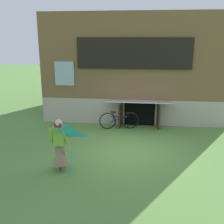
# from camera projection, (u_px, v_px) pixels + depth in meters

# --- Properties ---
(ground_plane) EXTENTS (60.00, 60.00, 0.00)m
(ground_plane) POSITION_uv_depth(u_px,v_px,m) (129.00, 150.00, 9.89)
(ground_plane) COLOR #56843D
(log_house) EXTENTS (8.68, 6.57, 5.09)m
(log_house) POSITION_uv_depth(u_px,v_px,m) (136.00, 65.00, 14.69)
(log_house) COLOR #ADA393
(log_house) RESTS_ON ground_plane
(person) EXTENTS (0.61, 0.53, 1.64)m
(person) POSITION_uv_depth(u_px,v_px,m) (60.00, 149.00, 8.22)
(person) COLOR #7F6B51
(person) RESTS_ON ground_plane
(kite) EXTENTS (0.79, 0.73, 1.60)m
(kite) POSITION_uv_depth(u_px,v_px,m) (65.00, 136.00, 7.57)
(kite) COLOR #2DB2CC
(kite) RESTS_ON ground_plane
(bicycle_black) EXTENTS (1.75, 0.31, 0.80)m
(bicycle_black) POSITION_uv_depth(u_px,v_px,m) (119.00, 120.00, 12.10)
(bicycle_black) COLOR black
(bicycle_black) RESTS_ON ground_plane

